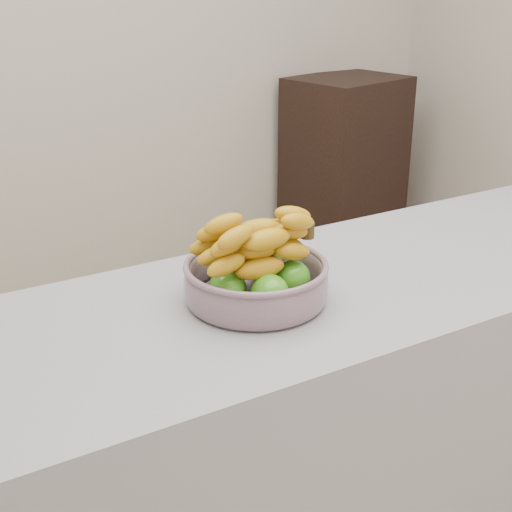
% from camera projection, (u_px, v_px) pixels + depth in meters
% --- Properties ---
extents(counter, '(2.00, 0.60, 0.90)m').
position_uv_depth(counter, '(330.00, 449.00, 1.73)').
color(counter, '#93939B').
rests_on(counter, ground).
extents(cabinet, '(0.64, 0.55, 1.00)m').
position_uv_depth(cabinet, '(344.00, 173.00, 3.80)').
color(cabinet, black).
rests_on(cabinet, ground).
extents(fruit_bowl, '(0.29, 0.29, 0.18)m').
position_uv_depth(fruit_bowl, '(256.00, 275.00, 1.43)').
color(fruit_bowl, '#8793A2').
rests_on(fruit_bowl, counter).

